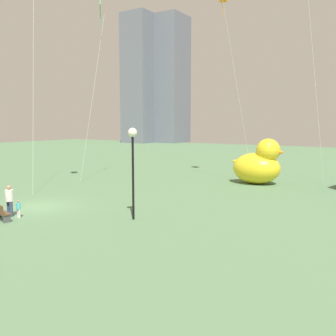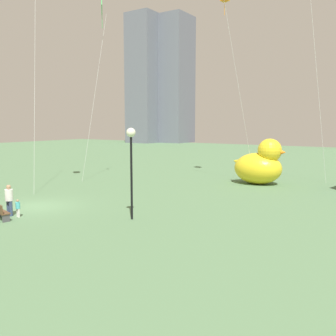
# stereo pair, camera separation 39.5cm
# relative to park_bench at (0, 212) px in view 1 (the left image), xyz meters

# --- Properties ---
(ground_plane) EXTENTS (140.00, 140.00, 0.00)m
(ground_plane) POSITION_rel_park_bench_xyz_m (-0.94, 3.05, -0.47)
(ground_plane) COLOR #537751
(park_bench) EXTENTS (1.60, 0.83, 0.90)m
(park_bench) POSITION_rel_park_bench_xyz_m (0.00, 0.00, 0.00)
(park_bench) COLOR brown
(park_bench) RESTS_ON ground
(person_adult) EXTENTS (0.43, 0.43, 1.74)m
(person_adult) POSITION_rel_park_bench_xyz_m (-0.32, 0.79, 0.49)
(person_adult) COLOR #38476B
(person_adult) RESTS_ON ground
(person_child) EXTENTS (0.24, 0.24, 0.98)m
(person_child) POSITION_rel_park_bench_xyz_m (0.33, 0.86, 0.07)
(person_child) COLOR silver
(person_child) RESTS_ON ground
(giant_inflatable_duck) EXTENTS (4.64, 2.98, 3.85)m
(giant_inflatable_duck) POSITION_rel_park_bench_xyz_m (7.47, 18.87, 1.17)
(giant_inflatable_duck) COLOR yellow
(giant_inflatable_duck) RESTS_ON ground
(lamppost) EXTENTS (0.48, 0.48, 4.87)m
(lamppost) POSITION_rel_park_bench_xyz_m (5.80, 3.95, 3.29)
(lamppost) COLOR black
(lamppost) RESTS_ON ground
(city_skyline) EXTENTS (68.90, 13.06, 37.81)m
(city_skyline) POSITION_rel_park_bench_xyz_m (-13.64, 71.03, 16.90)
(city_skyline) COLOR slate
(city_skyline) RESTS_ON ground
(kite_green) EXTENTS (2.21, 2.87, 15.35)m
(kite_green) POSITION_rel_park_bench_xyz_m (-4.46, 12.76, 13.43)
(kite_green) COLOR silver
(kite_green) RESTS_ON ground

